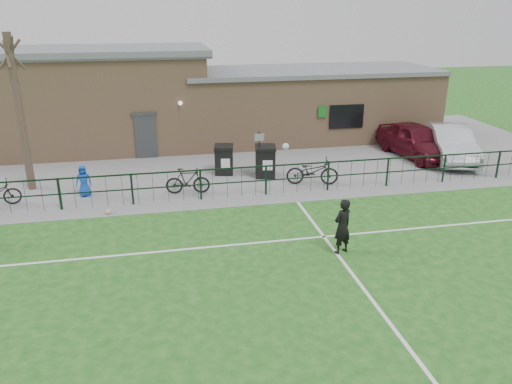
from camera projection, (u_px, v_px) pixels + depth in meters
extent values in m
plane|color=#1D5418|center=(298.00, 316.00, 11.77)|extent=(90.00, 90.00, 0.00)
cube|color=slate|center=(221.00, 157.00, 24.15)|extent=(34.00, 13.00, 0.02)
cube|color=white|center=(241.00, 199.00, 18.92)|extent=(28.00, 0.10, 0.01)
cube|color=white|center=(262.00, 242.00, 15.44)|extent=(28.00, 0.10, 0.01)
cube|color=white|center=(377.00, 307.00, 12.14)|extent=(0.10, 16.00, 0.01)
cube|color=black|center=(240.00, 182.00, 18.90)|extent=(28.00, 0.10, 1.20)
cylinder|color=#413127|center=(20.00, 115.00, 18.85)|extent=(0.30, 0.30, 6.00)
cube|color=black|center=(224.00, 160.00, 21.55)|extent=(0.90, 0.98, 1.15)
cube|color=black|center=(265.00, 162.00, 21.17)|extent=(0.97, 1.06, 1.24)
cylinder|color=black|center=(259.00, 155.00, 20.83)|extent=(0.07, 0.07, 2.00)
imported|color=#4A0D18|center=(416.00, 140.00, 23.84)|extent=(2.49, 4.92, 1.61)
imported|color=#9EA1A5|center=(450.00, 143.00, 23.37)|extent=(3.09, 5.17, 1.61)
imported|color=black|center=(188.00, 181.00, 19.23)|extent=(1.74, 0.66, 1.02)
imported|color=black|center=(312.00, 171.00, 20.20)|extent=(2.21, 1.20, 1.10)
imported|color=blue|center=(84.00, 181.00, 18.93)|extent=(0.62, 0.42, 1.22)
imported|color=black|center=(342.00, 226.00, 14.52)|extent=(0.73, 0.62, 1.69)
sphere|color=white|center=(286.00, 146.00, 16.29)|extent=(0.22, 0.22, 0.22)
sphere|color=silver|center=(108.00, 212.00, 17.46)|extent=(0.21, 0.21, 0.21)
cube|color=tan|center=(213.00, 109.00, 26.29)|extent=(24.00, 5.00, 3.50)
cube|color=tan|center=(84.00, 66.00, 24.30)|extent=(11.52, 5.00, 1.20)
cube|color=#5A5C62|center=(82.00, 51.00, 24.05)|extent=(12.02, 5.40, 0.28)
cube|color=#5A5C62|center=(310.00, 71.00, 26.62)|extent=(13.44, 5.30, 0.22)
cube|color=#383A3D|center=(146.00, 137.00, 23.56)|extent=(1.00, 0.08, 2.10)
cube|color=black|center=(346.00, 116.00, 25.23)|extent=(1.80, 0.08, 1.20)
cube|color=#19661E|center=(323.00, 112.00, 24.84)|extent=(0.45, 0.04, 0.55)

